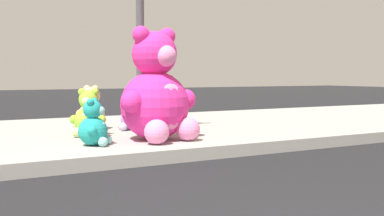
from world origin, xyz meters
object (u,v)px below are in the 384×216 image
object	(u,v)px
sign_pole	(140,9)
plush_lavender	(131,115)
plush_lime	(88,117)
plush_red	(167,112)
plush_tan	(90,112)
plush_teal	(94,127)
plush_pink_large	(157,95)

from	to	relation	value
sign_pole	plush_lavender	xyz separation A→B (m)	(0.07, 0.55, -1.47)
plush_lime	plush_red	bearing A→B (deg)	7.76
plush_tan	plush_lime	world-z (taller)	plush_tan
plush_teal	plush_red	bearing A→B (deg)	35.97
plush_lavender	plush_red	distance (m)	0.53
plush_pink_large	plush_red	size ratio (longest dim) A/B	2.14
plush_teal	plush_lavender	xyz separation A→B (m)	(0.93, 1.23, 0.01)
sign_pole	plush_pink_large	distance (m)	1.28
plush_red	plush_tan	bearing A→B (deg)	152.61
plush_lime	plush_lavender	bearing A→B (deg)	26.85
plush_tan	plush_lavender	bearing A→B (deg)	-30.69
plush_lime	plush_red	distance (m)	1.24
sign_pole	plush_pink_large	bearing A→B (deg)	-92.72
plush_teal	plush_lavender	distance (m)	1.54
plush_teal	plush_red	size ratio (longest dim) A/B	0.83
sign_pole	plush_red	world-z (taller)	sign_pole
sign_pole	plush_red	distance (m)	1.57
sign_pole	plush_red	xyz separation A→B (m)	(0.55, 0.34, -1.43)
sign_pole	plush_pink_large	world-z (taller)	sign_pole
plush_red	plush_lime	bearing A→B (deg)	-172.24
plush_pink_large	plush_red	world-z (taller)	plush_pink_large
plush_teal	plush_red	distance (m)	1.74
plush_tan	sign_pole	bearing A→B (deg)	-62.44
plush_red	plush_lavender	bearing A→B (deg)	156.39
sign_pole	plush_tan	world-z (taller)	sign_pole
plush_lime	plush_lavender	distance (m)	0.84
plush_teal	plush_red	xyz separation A→B (m)	(1.41, 1.02, 0.04)
plush_tan	plush_red	world-z (taller)	plush_tan
sign_pole	plush_pink_large	size ratio (longest dim) A/B	2.27
plush_tan	plush_lavender	world-z (taller)	plush_tan
plush_pink_large	plush_red	bearing A→B (deg)	58.02
sign_pole	plush_teal	world-z (taller)	sign_pole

